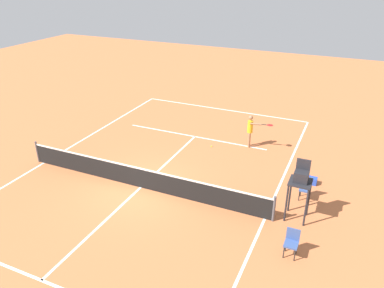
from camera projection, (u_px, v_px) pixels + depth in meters
ground_plane at (141, 187)px, 16.19m from camera, size 60.00×60.00×0.00m
court_lines at (141, 187)px, 16.19m from camera, size 10.97×21.17×0.01m
tennis_net at (140, 177)px, 15.97m from camera, size 11.57×0.10×1.07m
player_serving at (251, 128)px, 19.37m from camera, size 1.33×0.45×1.74m
tennis_ball at (211, 146)px, 19.76m from camera, size 0.07×0.07×0.07m
umpire_chair at (301, 181)px, 13.56m from camera, size 0.80×0.80×2.41m
courtside_chair_near at (292, 242)px, 12.22m from camera, size 0.44×0.46×0.95m
courtside_chair_mid at (306, 187)px, 15.20m from camera, size 0.44×0.46×0.95m
equipment_bag at (308, 180)px, 16.46m from camera, size 0.76×0.32×0.30m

